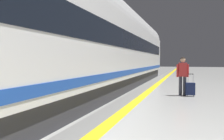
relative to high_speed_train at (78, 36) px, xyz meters
name	(u,v)px	position (x,y,z in m)	size (l,w,h in m)	color
safety_line_strip	(143,95)	(2.25, 1.90, -2.50)	(0.36, 80.00, 0.01)	yellow
tactile_edge_band	(135,95)	(1.85, 1.90, -2.50)	(0.76, 80.00, 0.01)	slate
high_speed_train	(78,36)	(0.00, 0.00, 0.00)	(2.94, 32.87, 4.97)	#38383D
passenger_near	(183,73)	(3.89, 2.46, -1.51)	(0.53, 0.26, 1.71)	#383842
suitcase_near	(190,89)	(4.21, 2.36, -2.18)	(0.42, 0.31, 0.98)	#19234C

